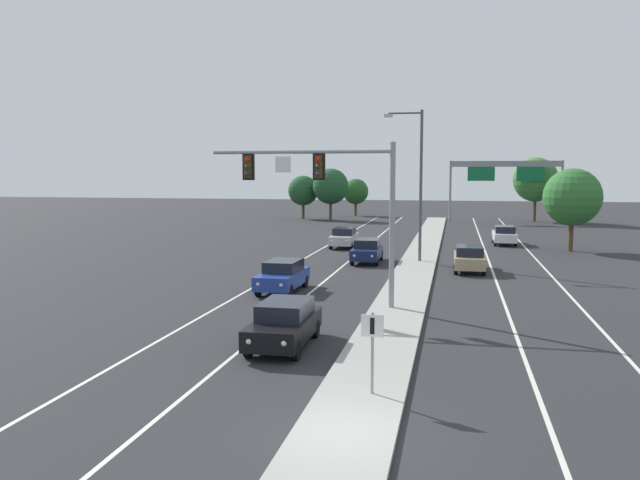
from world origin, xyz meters
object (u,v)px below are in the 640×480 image
at_px(tree_far_right_c, 572,197).
at_px(tree_far_left_b, 356,192).
at_px(tree_far_right_a, 536,180).
at_px(tree_far_left_a, 331,186).
at_px(car_oncoming_navy, 367,250).
at_px(highway_sign_gantry, 506,172).
at_px(overhead_signal_mast, 332,188).
at_px(tree_far_right_b, 579,191).
at_px(car_oncoming_black, 284,323).
at_px(car_receding_tan, 469,258).
at_px(car_receding_white, 504,235).
at_px(tree_far_left_c, 303,191).
at_px(car_oncoming_silver, 344,237).
at_px(median_sign_post, 372,341).
at_px(street_lamp_median, 418,176).
at_px(car_oncoming_blue, 283,275).

bearing_deg(tree_far_right_c, tree_far_left_b, 120.62).
bearing_deg(tree_far_right_a, tree_far_left_a, -173.50).
relative_size(car_oncoming_navy, highway_sign_gantry, 0.34).
distance_m(overhead_signal_mast, tree_far_right_b, 55.30).
height_order(car_oncoming_black, car_receding_tan, same).
xyz_separation_m(car_oncoming_black, car_oncoming_navy, (-0.03, 21.83, 0.00)).
bearing_deg(tree_far_right_b, car_receding_tan, -108.35).
bearing_deg(tree_far_left_b, car_receding_white, -62.36).
relative_size(car_receding_white, tree_far_right_a, 0.56).
distance_m(tree_far_left_c, tree_far_left_b, 9.71).
xyz_separation_m(car_oncoming_silver, tree_far_right_c, (17.56, 0.90, 3.35)).
distance_m(car_receding_tan, highway_sign_gantry, 41.60).
relative_size(highway_sign_gantry, tree_far_left_b, 2.55).
relative_size(median_sign_post, car_oncoming_black, 0.49).
bearing_deg(median_sign_post, highway_sign_gantry, 83.04).
xyz_separation_m(car_oncoming_silver, tree_far_left_a, (-6.81, 29.71, 3.49)).
bearing_deg(tree_far_right_b, car_oncoming_silver, -128.95).
distance_m(car_oncoming_navy, tree_far_right_c, 17.64).
height_order(car_oncoming_silver, tree_far_right_c, tree_far_right_c).
bearing_deg(median_sign_post, car_receding_tan, 82.86).
relative_size(overhead_signal_mast, street_lamp_median, 0.83).
bearing_deg(street_lamp_median, tree_far_left_c, 113.49).
height_order(overhead_signal_mast, tree_far_left_b, overhead_signal_mast).
height_order(overhead_signal_mast, car_receding_white, overhead_signal_mast).
height_order(median_sign_post, car_receding_tan, median_sign_post).
xyz_separation_m(car_receding_tan, tree_far_left_c, (-20.47, 42.45, 2.88)).
distance_m(car_oncoming_black, highway_sign_gantry, 61.42).
bearing_deg(car_oncoming_navy, tree_far_left_c, 109.15).
distance_m(car_receding_white, tree_far_right_c, 6.95).
distance_m(street_lamp_median, tree_far_left_a, 40.01).
distance_m(car_oncoming_black, car_oncoming_blue, 10.63).
height_order(tree_far_right_b, tree_far_right_a, tree_far_right_a).
distance_m(median_sign_post, street_lamp_median, 27.26).
height_order(tree_far_left_c, tree_far_right_b, tree_far_right_b).
bearing_deg(median_sign_post, car_oncoming_navy, 97.94).
bearing_deg(tree_far_right_b, car_oncoming_black, -108.61).
bearing_deg(street_lamp_median, tree_far_right_c, 38.53).
bearing_deg(car_oncoming_black, tree_far_left_b, 96.64).
relative_size(car_oncoming_black, tree_far_right_b, 0.74).
relative_size(car_oncoming_silver, tree_far_left_a, 0.68).
distance_m(car_oncoming_silver, tree_far_left_a, 30.68).
xyz_separation_m(car_oncoming_black, car_receding_tan, (6.64, 19.12, 0.00)).
relative_size(car_oncoming_silver, tree_far_right_b, 0.73).
relative_size(car_receding_white, tree_far_left_a, 0.68).
xyz_separation_m(car_receding_tan, tree_far_right_c, (7.86, 12.13, 3.35)).
bearing_deg(tree_far_right_c, tree_far_left_a, 130.23).
relative_size(tree_far_left_c, tree_far_left_a, 0.86).
bearing_deg(car_receding_tan, tree_far_right_b, 71.65).
bearing_deg(car_oncoming_blue, car_receding_white, 63.11).
xyz_separation_m(street_lamp_median, tree_far_right_b, (16.47, 36.24, -1.82)).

